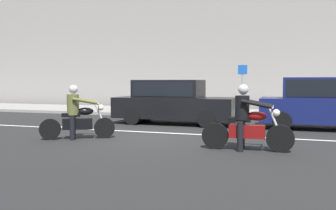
% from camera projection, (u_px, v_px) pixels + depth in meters
% --- Properties ---
extents(ground_plane, '(80.00, 80.00, 0.00)m').
position_uv_depth(ground_plane, '(151.00, 137.00, 10.84)').
color(ground_plane, black).
extents(sidewalk_slab, '(40.00, 4.40, 0.14)m').
position_uv_depth(sidewalk_slab, '(207.00, 113.00, 18.41)').
color(sidewalk_slab, gray).
rests_on(sidewalk_slab, ground_plane).
extents(building_facade, '(40.00, 1.40, 9.65)m').
position_uv_depth(building_facade, '(220.00, 28.00, 21.32)').
color(building_facade, gray).
rests_on(building_facade, ground_plane).
extents(lane_marking_stripe, '(18.00, 0.14, 0.01)m').
position_uv_depth(lane_marking_stripe, '(175.00, 133.00, 11.54)').
color(lane_marking_stripe, silver).
rests_on(lane_marking_stripe, ground_plane).
extents(motorcycle_with_rider_olive, '(1.90, 1.20, 1.57)m').
position_uv_depth(motorcycle_with_rider_olive, '(77.00, 117.00, 10.42)').
color(motorcycle_with_rider_olive, black).
rests_on(motorcycle_with_rider_olive, ground_plane).
extents(motorcycle_with_rider_black_leather, '(2.19, 0.70, 1.60)m').
position_uv_depth(motorcycle_with_rider_black_leather, '(247.00, 124.00, 8.66)').
color(motorcycle_with_rider_black_leather, black).
rests_on(motorcycle_with_rider_black_leather, ground_plane).
extents(parked_sedan_black, '(4.68, 1.82, 1.72)m').
position_uv_depth(parked_sedan_black, '(173.00, 101.00, 14.12)').
color(parked_sedan_black, black).
rests_on(parked_sedan_black, ground_plane).
extents(parked_hatchback_navy, '(4.03, 1.76, 1.80)m').
position_uv_depth(parked_hatchback_navy, '(321.00, 102.00, 12.45)').
color(parked_hatchback_navy, '#11194C').
rests_on(parked_hatchback_navy, ground_plane).
extents(street_sign_post, '(0.44, 0.08, 2.33)m').
position_uv_depth(street_sign_post, '(242.00, 84.00, 17.12)').
color(street_sign_post, gray).
rests_on(street_sign_post, sidewalk_slab).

